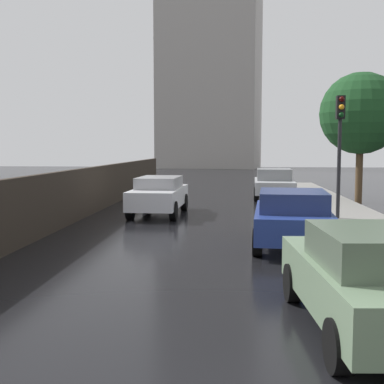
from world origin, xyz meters
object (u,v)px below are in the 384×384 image
(car_silver_behind_camera, at_px, (274,183))
(car_blue_far_lane, at_px, (292,217))
(car_white_mid_road, at_px, (159,194))
(traffic_light, at_px, (340,133))
(street_tree_mid, at_px, (361,114))
(car_green_near_kerb, at_px, (371,279))

(car_silver_behind_camera, xyz_separation_m, car_blue_far_lane, (-0.54, -11.84, -0.00))
(car_white_mid_road, xyz_separation_m, traffic_light, (6.12, -1.42, 2.17))
(car_white_mid_road, bearing_deg, street_tree_mid, -149.56)
(traffic_light, height_order, street_tree_mid, street_tree_mid)
(car_silver_behind_camera, bearing_deg, car_white_mid_road, -124.29)
(traffic_light, distance_m, street_tree_mid, 6.31)
(car_green_near_kerb, height_order, street_tree_mid, street_tree_mid)
(street_tree_mid, bearing_deg, car_silver_behind_camera, 152.63)
(car_green_near_kerb, height_order, car_blue_far_lane, car_green_near_kerb)
(traffic_light, bearing_deg, car_silver_behind_camera, 100.61)
(street_tree_mid, bearing_deg, car_white_mid_road, -151.67)
(car_green_near_kerb, bearing_deg, car_white_mid_road, 107.47)
(car_green_near_kerb, distance_m, car_white_mid_road, 12.13)
(car_white_mid_road, xyz_separation_m, car_silver_behind_camera, (4.68, 6.28, -0.00))
(car_green_near_kerb, height_order, car_silver_behind_camera, car_silver_behind_camera)
(car_green_near_kerb, relative_size, traffic_light, 0.99)
(car_green_near_kerb, xyz_separation_m, street_tree_mid, (3.75, 15.71, 3.20))
(car_white_mid_road, relative_size, street_tree_mid, 0.73)
(car_white_mid_road, height_order, car_blue_far_lane, car_blue_far_lane)
(car_green_near_kerb, xyz_separation_m, traffic_light, (1.63, 9.84, 2.19))
(car_white_mid_road, height_order, traffic_light, traffic_light)
(car_blue_far_lane, distance_m, traffic_light, 5.07)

